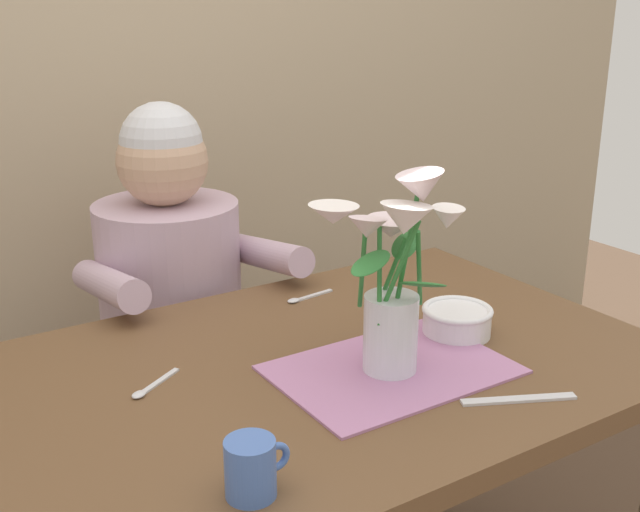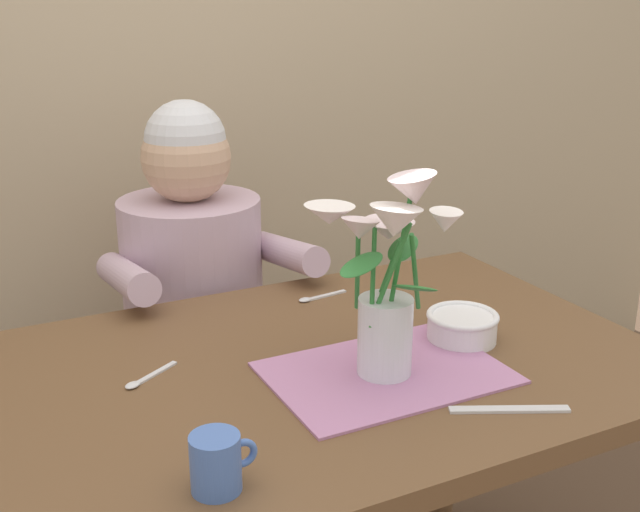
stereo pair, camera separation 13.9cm
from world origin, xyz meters
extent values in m
cube|color=tan|center=(0.00, 1.05, 1.25)|extent=(4.00, 0.10, 2.50)
cube|color=brown|center=(0.00, 0.00, 0.72)|extent=(1.20, 0.80, 0.04)
cylinder|color=brown|center=(0.54, 0.34, 0.35)|extent=(0.06, 0.06, 0.70)
cylinder|color=#4C4C56|center=(-0.04, 0.62, 0.20)|extent=(0.30, 0.30, 0.40)
cylinder|color=#BC9EB2|center=(-0.04, 0.62, 0.65)|extent=(0.34, 0.34, 0.50)
sphere|color=tan|center=(-0.04, 0.62, 1.00)|extent=(0.21, 0.21, 0.21)
sphere|color=silver|center=(-0.04, 0.62, 1.04)|extent=(0.19, 0.19, 0.19)
cylinder|color=#BC9EB2|center=(-0.23, 0.48, 0.78)|extent=(0.07, 0.33, 0.12)
cylinder|color=#BC9EB2|center=(0.15, 0.48, 0.78)|extent=(0.07, 0.33, 0.12)
cube|color=#B275A3|center=(0.08, -0.09, 0.74)|extent=(0.40, 0.28, 0.00)
cylinder|color=silver|center=(0.07, -0.09, 0.81)|extent=(0.09, 0.09, 0.14)
cylinder|color=#2D7533|center=(0.12, -0.10, 0.92)|extent=(0.06, 0.05, 0.16)
cone|color=white|center=(0.17, -0.11, 1.01)|extent=(0.06, 0.06, 0.04)
sphere|color=#E5D14C|center=(0.17, -0.11, 1.01)|extent=(0.02, 0.02, 0.02)
cylinder|color=#2D7533|center=(0.09, -0.07, 0.91)|extent=(0.03, 0.05, 0.14)
cone|color=silver|center=(0.10, -0.05, 0.98)|extent=(0.10, 0.10, 0.04)
sphere|color=#E5D14C|center=(0.10, -0.05, 0.99)|extent=(0.02, 0.02, 0.02)
cylinder|color=#2D7533|center=(0.04, -0.06, 0.93)|extent=(0.04, 0.06, 0.17)
cone|color=white|center=(0.01, -0.02, 1.01)|extent=(0.11, 0.11, 0.04)
sphere|color=#E5D14C|center=(0.01, -0.02, 1.02)|extent=(0.02, 0.02, 0.02)
cylinder|color=#2D7533|center=(0.05, -0.09, 0.92)|extent=(0.04, 0.06, 0.16)
cone|color=silver|center=(0.02, -0.09, 1.01)|extent=(0.09, 0.09, 0.04)
sphere|color=#E5D14C|center=(0.02, -0.09, 1.01)|extent=(0.02, 0.02, 0.02)
cylinder|color=#2D7533|center=(0.06, -0.12, 0.93)|extent=(0.04, 0.07, 0.19)
cone|color=white|center=(0.05, -0.15, 1.03)|extent=(0.09, 0.09, 0.06)
sphere|color=#E5D14C|center=(0.05, -0.15, 1.04)|extent=(0.02, 0.02, 0.02)
cylinder|color=#2D7533|center=(0.08, -0.12, 0.96)|extent=(0.03, 0.04, 0.23)
cone|color=silver|center=(0.09, -0.14, 1.07)|extent=(0.10, 0.10, 0.06)
sphere|color=#E5D14C|center=(0.09, -0.14, 1.08)|extent=(0.02, 0.02, 0.02)
ellipsoid|color=#2D7533|center=(0.01, -0.11, 0.95)|extent=(0.10, 0.06, 0.04)
ellipsoid|color=#2D7533|center=(0.12, -0.06, 0.95)|extent=(0.10, 0.08, 0.04)
ellipsoid|color=#2D7533|center=(0.09, -0.15, 0.92)|extent=(0.06, 0.09, 0.04)
cylinder|color=white|center=(0.28, -0.04, 0.77)|extent=(0.13, 0.13, 0.05)
torus|color=white|center=(0.28, -0.04, 0.79)|extent=(0.14, 0.14, 0.01)
cube|color=silver|center=(0.18, -0.29, 0.74)|extent=(0.18, 0.10, 0.00)
cylinder|color=#476BB7|center=(-0.30, -0.28, 0.78)|extent=(0.07, 0.07, 0.08)
torus|color=#476BB7|center=(-0.26, -0.28, 0.78)|extent=(0.04, 0.01, 0.04)
cube|color=silver|center=(-0.28, 0.08, 0.74)|extent=(0.09, 0.06, 0.00)
ellipsoid|color=silver|center=(-0.33, 0.05, 0.74)|extent=(0.03, 0.03, 0.01)
cube|color=silver|center=(0.15, 0.28, 0.74)|extent=(0.10, 0.02, 0.00)
ellipsoid|color=silver|center=(0.10, 0.27, 0.74)|extent=(0.03, 0.02, 0.01)
camera|label=1|loc=(-0.69, -1.06, 1.36)|focal=44.02mm
camera|label=2|loc=(-0.57, -1.13, 1.36)|focal=44.02mm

